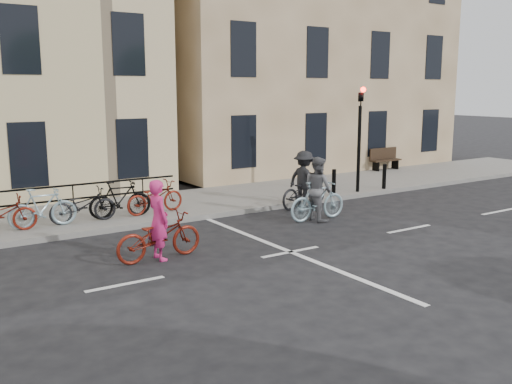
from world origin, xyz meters
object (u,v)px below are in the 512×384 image
cyclist_grey (318,195)px  cyclist_dark (304,185)px  traffic_light (360,126)px  bench (385,158)px  cyclist_pink (159,232)px

cyclist_grey → cyclist_dark: 1.80m
traffic_light → cyclist_dark: bearing=-169.5°
bench → cyclist_grey: cyclist_grey is taller
cyclist_pink → traffic_light: bearing=-73.1°
bench → cyclist_pink: cyclist_pink is taller
traffic_light → cyclist_grey: traffic_light is taller
cyclist_grey → traffic_light: bearing=-57.9°
bench → cyclist_dark: (-7.63, -3.92, 0.04)m
cyclist_pink → cyclist_dark: bearing=-69.3°
cyclist_dark → bench: bearing=-74.9°
bench → traffic_light: bearing=-144.8°
cyclist_dark → cyclist_grey: bearing=142.5°
cyclist_pink → cyclist_grey: size_ratio=1.07×
bench → cyclist_pink: 15.25m
traffic_light → cyclist_dark: (-2.83, -0.52, -1.74)m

